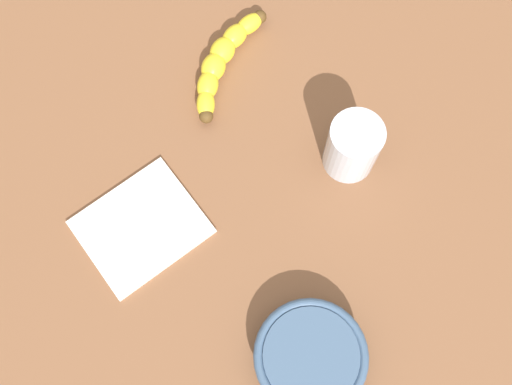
{
  "coord_description": "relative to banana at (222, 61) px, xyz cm",
  "views": [
    {
      "loc": [
        -26.0,
        -15.25,
        80.53
      ],
      "look_at": [
        -5.33,
        -1.08,
        5.0
      ],
      "focal_mm": 42.49,
      "sensor_mm": 36.0,
      "label": 1
    }
  ],
  "objects": [
    {
      "name": "smoothie_glass",
      "position": [
        -2.05,
        -22.53,
        2.74
      ],
      "size": [
        7.03,
        7.03,
        9.08
      ],
      "color": "silver",
      "rests_on": "wooden_tabletop"
    },
    {
      "name": "folded_napkin",
      "position": [
        -25.73,
        -5.07,
        -1.39
      ],
      "size": [
        18.56,
        17.17,
        0.6
      ],
      "primitive_type": "cube",
      "rotation": [
        0.0,
        0.0,
        -0.32
      ],
      "color": "white",
      "rests_on": "wooden_tabletop"
    },
    {
      "name": "wooden_tabletop",
      "position": [
        -8.35,
        -14.13,
        -3.19
      ],
      "size": [
        120.0,
        120.0,
        3.0
      ],
      "primitive_type": "cube",
      "color": "brown",
      "rests_on": "ground"
    },
    {
      "name": "banana",
      "position": [
        0.0,
        0.0,
        0.0
      ],
      "size": [
        19.52,
        7.14,
        3.38
      ],
      "rotation": [
        0.0,
        0.0,
        3.31
      ],
      "color": "yellow",
      "rests_on": "wooden_tabletop"
    },
    {
      "name": "ceramic_bowl",
      "position": [
        -27.24,
        -32.41,
        0.81
      ],
      "size": [
        13.74,
        13.74,
        4.14
      ],
      "color": "#3D5675",
      "rests_on": "wooden_tabletop"
    }
  ]
}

